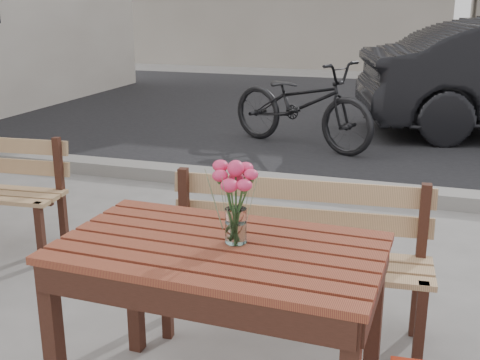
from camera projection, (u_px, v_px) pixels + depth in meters
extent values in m
cube|color=black|center=(379.00, 114.00, 8.80)|extent=(30.00, 8.00, 0.00)
cube|color=gray|center=(335.00, 188.00, 5.14)|extent=(30.00, 0.25, 0.12)
cube|color=maroon|center=(219.00, 248.00, 2.23)|extent=(1.22, 0.74, 0.03)
cube|color=black|center=(54.00, 349.00, 2.25)|extent=(0.06, 0.06, 0.71)
cube|color=black|center=(134.00, 282.00, 2.79)|extent=(0.06, 0.06, 0.71)
cube|color=black|center=(374.00, 323.00, 2.43)|extent=(0.06, 0.06, 0.71)
cube|color=#9C7951|center=(293.00, 260.00, 2.87)|extent=(1.33, 0.46, 0.03)
cube|color=#9C7951|center=(300.00, 204.00, 2.99)|extent=(1.30, 0.14, 0.35)
cube|color=black|center=(166.00, 299.00, 2.92)|extent=(0.05, 0.05, 0.43)
cube|color=black|center=(420.00, 328.00, 2.66)|extent=(0.05, 0.05, 0.43)
cube|color=black|center=(184.00, 241.00, 3.15)|extent=(0.05, 0.05, 0.79)
cube|color=black|center=(420.00, 263.00, 2.89)|extent=(0.05, 0.05, 0.79)
cylinder|color=white|center=(236.00, 226.00, 2.22)|extent=(0.08, 0.08, 0.13)
cylinder|color=#335C2B|center=(236.00, 209.00, 2.20)|extent=(0.05, 0.05, 0.27)
cube|color=black|center=(40.00, 234.00, 3.75)|extent=(0.05, 0.05, 0.41)
cube|color=black|center=(60.00, 194.00, 3.97)|extent=(0.05, 0.05, 0.76)
imported|color=black|center=(301.00, 104.00, 6.72)|extent=(1.98, 1.35, 0.98)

